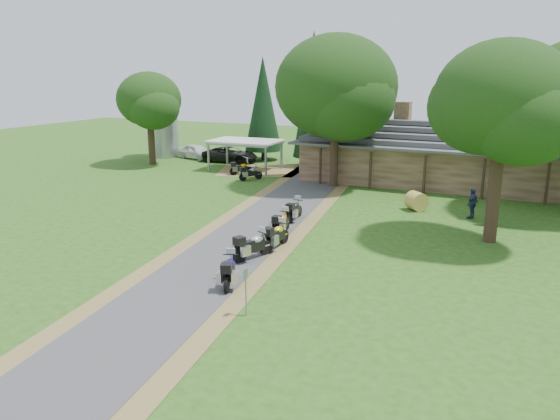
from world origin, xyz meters
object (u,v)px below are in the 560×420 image
at_px(car_dark_suv, 230,151).
at_px(motorcycle_row_a, 229,269).
at_px(motorcycle_row_c, 276,234).
at_px(motorcycle_carport_b, 251,172).
at_px(car_white_sedan, 196,150).
at_px(silo, 162,125).
at_px(carport, 245,155).
at_px(motorcycle_row_d, 282,222).
at_px(motorcycle_row_e, 295,209).
at_px(motorcycle_row_b, 253,244).
at_px(hay_bale, 416,201).
at_px(motorcycle_carport_a, 241,167).
at_px(lodge, 436,152).

height_order(car_dark_suv, motorcycle_row_a, car_dark_suv).
distance_m(motorcycle_row_c, motorcycle_carport_b, 17.57).
height_order(car_white_sedan, motorcycle_carport_b, car_white_sedan).
height_order(silo, motorcycle_row_a, silo).
bearing_deg(carport, silo, 161.64).
bearing_deg(motorcycle_row_c, carport, 36.01).
bearing_deg(car_dark_suv, silo, 85.09).
xyz_separation_m(motorcycle_row_c, motorcycle_row_d, (-0.73, 2.21, -0.01)).
bearing_deg(motorcycle_carport_b, motorcycle_row_e, -104.92).
relative_size(car_dark_suv, motorcycle_row_b, 2.75).
xyz_separation_m(silo, car_white_sedan, (3.87, 0.18, -2.30)).
xyz_separation_m(motorcycle_row_c, motorcycle_carport_b, (-9.34, 14.89, -0.09)).
xyz_separation_m(car_dark_suv, hay_bale, (20.10, -11.15, -0.52)).
relative_size(motorcycle_row_d, motorcycle_carport_b, 1.14).
height_order(motorcycle_row_e, motorcycle_carport_b, motorcycle_row_e).
distance_m(motorcycle_carport_a, motorcycle_carport_b, 2.48).
bearing_deg(lodge, hay_bale, -87.09).
bearing_deg(motorcycle_row_a, lodge, -31.60).
bearing_deg(silo, motorcycle_row_e, -37.43).
distance_m(silo, motorcycle_row_a, 36.07).
bearing_deg(motorcycle_row_c, hay_bale, -20.87).
distance_m(car_dark_suv, motorcycle_row_c, 26.62).
distance_m(motorcycle_row_d, motorcycle_carport_a, 17.76).
xyz_separation_m(lodge, carport, (-16.28, -1.47, -1.12)).
xyz_separation_m(car_dark_suv, motorcycle_row_e, (14.00, -16.64, -0.43)).
bearing_deg(motorcycle_row_b, carport, 50.16).
bearing_deg(motorcycle_row_b, car_white_sedan, 59.18).
xyz_separation_m(car_dark_suv, motorcycle_row_b, (14.94, -23.78, -0.39)).
relative_size(car_dark_suv, motorcycle_row_c, 2.78).
bearing_deg(silo, hay_bale, -21.97).
distance_m(lodge, car_white_sedan, 23.84).
distance_m(car_dark_suv, motorcycle_carport_b, 9.12).
relative_size(silo, motorcycle_row_e, 3.23).
distance_m(motorcycle_row_b, hay_bale, 13.64).
xyz_separation_m(silo, motorcycle_row_c, (23.21, -21.99, -2.50)).
bearing_deg(carport, motorcycle_row_a, -65.45).
bearing_deg(motorcycle_carport_b, lodge, -33.45).
height_order(car_white_sedan, car_dark_suv, car_dark_suv).
xyz_separation_m(car_white_sedan, motorcycle_row_b, (19.04, -24.13, -0.19)).
bearing_deg(motorcycle_row_e, motorcycle_row_b, -176.05).
bearing_deg(motorcycle_row_c, motorcycle_row_e, 17.12).
height_order(carport, car_white_sedan, carport).
bearing_deg(motorcycle_carport_b, motorcycle_row_b, -116.53).
bearing_deg(motorcycle_row_b, motorcycle_carport_a, 51.16).
height_order(motorcycle_row_c, motorcycle_row_d, motorcycle_row_c).
relative_size(motorcycle_row_a, motorcycle_carport_a, 1.14).
distance_m(lodge, silo, 27.65).
bearing_deg(car_white_sedan, motorcycle_row_b, -123.98).
bearing_deg(motorcycle_row_a, motorcycle_row_d, -14.67).
relative_size(motorcycle_row_c, motorcycle_row_e, 1.05).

